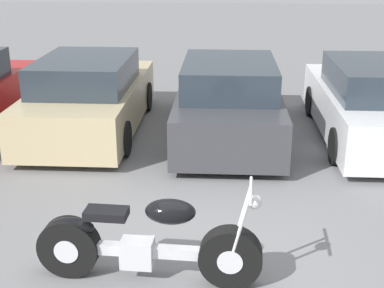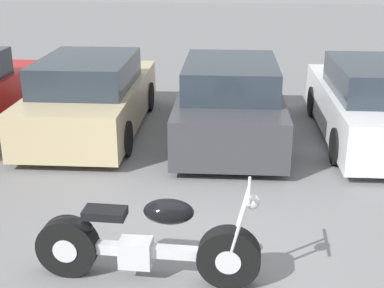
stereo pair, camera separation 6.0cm
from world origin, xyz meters
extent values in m
plane|color=slate|center=(0.00, 0.00, 0.00)|extent=(60.00, 60.00, 0.00)
cylinder|color=black|center=(0.36, -0.35, 0.33)|extent=(0.67, 0.24, 0.66)
cylinder|color=silver|center=(0.36, -0.35, 0.33)|extent=(0.27, 0.23, 0.26)
cylinder|color=black|center=(-1.34, -0.25, 0.33)|extent=(0.67, 0.24, 0.66)
cylinder|color=silver|center=(-1.34, -0.25, 0.33)|extent=(0.27, 0.23, 0.26)
cube|color=silver|center=(-0.49, -0.30, 0.34)|extent=(1.31, 0.18, 0.12)
cube|color=silver|center=(-0.61, -0.29, 0.31)|extent=(0.35, 0.26, 0.30)
ellipsoid|color=black|center=(-0.25, -0.31, 0.81)|extent=(0.54, 0.33, 0.25)
cube|color=black|center=(-0.92, -0.27, 0.75)|extent=(0.45, 0.26, 0.09)
ellipsoid|color=black|center=(-1.29, -0.25, 0.57)|extent=(0.49, 0.23, 0.20)
cylinder|color=silver|center=(0.45, -0.44, 0.71)|extent=(0.22, 0.05, 0.77)
cylinder|color=silver|center=(0.46, -0.26, 0.71)|extent=(0.22, 0.05, 0.77)
cylinder|color=silver|center=(0.54, -0.36, 1.09)|extent=(0.07, 0.62, 0.03)
sphere|color=silver|center=(0.58, -0.36, 0.97)|extent=(0.15, 0.15, 0.15)
cylinder|color=silver|center=(-0.84, -0.14, 0.21)|extent=(1.31, 0.15, 0.08)
cylinder|color=black|center=(-4.02, 5.87, 0.30)|extent=(0.20, 0.61, 0.61)
cube|color=#C6B284|center=(-2.26, 4.60, 0.52)|extent=(1.82, 4.37, 0.79)
cube|color=#28333D|center=(-2.26, 4.33, 1.18)|extent=(1.60, 2.27, 0.53)
cylinder|color=black|center=(-3.11, 5.95, 0.30)|extent=(0.20, 0.61, 0.61)
cylinder|color=black|center=(-1.41, 5.95, 0.30)|extent=(0.20, 0.61, 0.61)
cylinder|color=black|center=(-3.11, 3.24, 0.30)|extent=(0.20, 0.61, 0.61)
cylinder|color=black|center=(-1.41, 3.24, 0.30)|extent=(0.20, 0.61, 0.61)
cube|color=#3D3D42|center=(0.36, 4.44, 0.52)|extent=(1.82, 4.37, 0.79)
cube|color=#28333D|center=(0.36, 4.18, 1.18)|extent=(1.60, 2.27, 0.53)
cylinder|color=black|center=(-0.50, 5.79, 0.30)|extent=(0.20, 0.61, 0.61)
cylinder|color=black|center=(1.21, 5.79, 0.30)|extent=(0.20, 0.61, 0.61)
cylinder|color=black|center=(-0.50, 3.08, 0.30)|extent=(0.20, 0.61, 0.61)
cylinder|color=black|center=(1.21, 3.08, 0.30)|extent=(0.20, 0.61, 0.61)
cube|color=white|center=(2.97, 4.45, 0.52)|extent=(1.82, 4.37, 0.79)
cube|color=#28333D|center=(2.97, 4.19, 1.18)|extent=(1.60, 2.27, 0.53)
cylinder|color=black|center=(2.12, 5.81, 0.30)|extent=(0.20, 0.61, 0.61)
cylinder|color=black|center=(2.12, 3.10, 0.30)|extent=(0.20, 0.61, 0.61)
camera|label=1|loc=(0.26, -5.11, 3.31)|focal=50.00mm
camera|label=2|loc=(0.32, -5.10, 3.31)|focal=50.00mm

